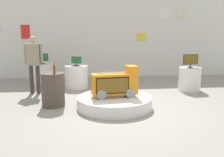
# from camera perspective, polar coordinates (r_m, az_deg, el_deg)

# --- Properties ---
(ground_plane) EXTENTS (30.00, 30.00, 0.00)m
(ground_plane) POSITION_cam_1_polar(r_m,az_deg,el_deg) (6.21, 2.97, -7.04)
(ground_plane) COLOR gray
(back_wall_display) EXTENTS (11.05, 0.13, 3.16)m
(back_wall_display) POSITION_cam_1_polar(r_m,az_deg,el_deg) (10.60, -0.92, 8.90)
(back_wall_display) COLOR silver
(back_wall_display) RESTS_ON ground
(main_display_pedestal) EXTENTS (1.83, 1.83, 0.28)m
(main_display_pedestal) POSITION_cam_1_polar(r_m,az_deg,el_deg) (6.37, 0.53, -5.29)
(main_display_pedestal) COLOR silver
(main_display_pedestal) RESTS_ON ground
(novelty_firetruck_tv) EXTENTS (1.14, 0.52, 0.76)m
(novelty_firetruck_tv) POSITION_cam_1_polar(r_m,az_deg,el_deg) (6.26, 0.75, -1.32)
(novelty_firetruck_tv) COLOR gray
(novelty_firetruck_tv) RESTS_ON main_display_pedestal
(display_pedestal_left_rear) EXTENTS (0.78, 0.78, 0.74)m
(display_pedestal_left_rear) POSITION_cam_1_polar(r_m,az_deg,el_deg) (9.41, -15.07, 0.91)
(display_pedestal_left_rear) COLOR silver
(display_pedestal_left_rear) RESTS_ON ground
(tv_on_left_rear) EXTENTS (0.43, 0.21, 0.36)m
(tv_on_left_rear) POSITION_cam_1_polar(r_m,az_deg,el_deg) (9.33, -15.23, 4.35)
(tv_on_left_rear) COLOR black
(tv_on_left_rear) RESTS_ON display_pedestal_left_rear
(display_pedestal_center_rear) EXTENTS (0.69, 0.69, 0.74)m
(display_pedestal_center_rear) POSITION_cam_1_polar(r_m,az_deg,el_deg) (8.53, 16.76, -0.12)
(display_pedestal_center_rear) COLOR silver
(display_pedestal_center_rear) RESTS_ON ground
(tv_on_center_rear) EXTENTS (0.49, 0.16, 0.41)m
(tv_on_center_rear) POSITION_cam_1_polar(r_m,az_deg,el_deg) (8.44, 16.99, 3.94)
(tv_on_center_rear) COLOR black
(tv_on_center_rear) RESTS_ON display_pedestal_center_rear
(display_pedestal_right_rear) EXTENTS (0.76, 0.76, 0.74)m
(display_pedestal_right_rear) POSITION_cam_1_polar(r_m,az_deg,el_deg) (8.66, -7.85, 0.38)
(display_pedestal_right_rear) COLOR silver
(display_pedestal_right_rear) RESTS_ON ground
(tv_on_right_rear) EXTENTS (0.38, 0.20, 0.33)m
(tv_on_right_rear) POSITION_cam_1_polar(r_m,az_deg,el_deg) (8.58, -7.93, 3.92)
(tv_on_right_rear) COLOR black
(tv_on_right_rear) RESTS_ON display_pedestal_right_rear
(side_table_round) EXTENTS (0.59, 0.59, 0.84)m
(side_table_round) POSITION_cam_1_polar(r_m,az_deg,el_deg) (6.61, -12.91, -2.37)
(side_table_round) COLOR #4C4238
(side_table_round) RESTS_ON ground
(bottle_on_side_table) EXTENTS (0.06, 0.06, 0.27)m
(bottle_on_side_table) POSITION_cam_1_polar(r_m,az_deg,el_deg) (6.41, -12.65, 2.00)
(bottle_on_side_table) COLOR brown
(bottle_on_side_table) RESTS_ON side_table_round
(shopper_browsing_near_truck) EXTENTS (0.55, 0.26, 1.73)m
(shopper_browsing_near_truck) POSITION_cam_1_polar(r_m,az_deg,el_deg) (8.03, -16.89, 3.88)
(shopper_browsing_near_truck) COLOR #38332D
(shopper_browsing_near_truck) RESTS_ON ground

